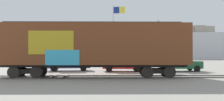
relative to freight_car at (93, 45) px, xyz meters
name	(u,v)px	position (x,y,z in m)	size (l,w,h in m)	color
ground_plane	(91,77)	(-0.11, 0.00, -2.51)	(260.00, 260.00, 0.00)	gray
track	(83,77)	(-0.72, -0.05, -2.47)	(59.96, 5.80, 0.08)	#4C4742
freight_car	(93,45)	(0.00, 0.00, 0.00)	(14.96, 4.12, 4.39)	brown
flagpole	(116,26)	(1.33, 12.86, 3.08)	(1.70, 0.18, 8.53)	silver
hillside	(118,47)	(-0.01, 73.93, 1.91)	(135.78, 36.69, 13.43)	silver
parked_car_blue	(69,63)	(-3.47, 6.26, -1.63)	(4.73, 2.46, 1.73)	navy
parked_car_red	(122,63)	(2.24, 5.77, -1.61)	(4.17, 2.08, 1.78)	#B21E1E
parked_car_green	(180,63)	(8.33, 6.27, -1.64)	(4.39, 2.42, 1.79)	#1E5933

